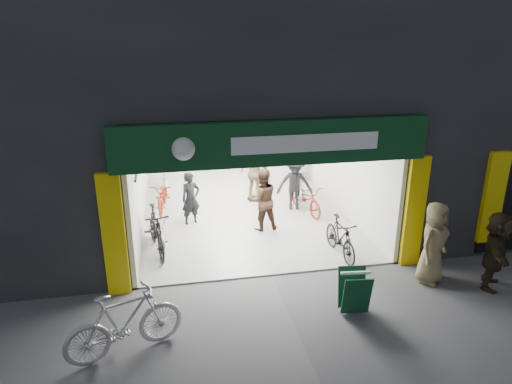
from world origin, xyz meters
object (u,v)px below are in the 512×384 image
object	(u,v)px
bike_right_front	(340,238)
sandwich_board	(354,290)
bike_left_front	(157,228)
pedestrian_near	(433,243)
parked_bike	(124,323)

from	to	relation	value
bike_right_front	sandwich_board	world-z (taller)	bike_right_front
bike_left_front	pedestrian_near	distance (m)	6.46
parked_bike	pedestrian_near	world-z (taller)	pedestrian_near
pedestrian_near	sandwich_board	bearing A→B (deg)	165.81
parked_bike	bike_right_front	bearing A→B (deg)	-80.45
pedestrian_near	bike_right_front	bearing A→B (deg)	101.51
bike_left_front	parked_bike	distance (m)	4.07
pedestrian_near	bike_left_front	bearing A→B (deg)	118.99
bike_right_front	parked_bike	bearing A→B (deg)	-154.36
bike_left_front	bike_right_front	distance (m)	4.50
bike_left_front	sandwich_board	xyz separation A→B (m)	(3.72, -3.63, -0.03)
bike_left_front	bike_right_front	world-z (taller)	bike_right_front
bike_right_front	parked_bike	xyz separation A→B (m)	(-4.77, -2.62, 0.10)
bike_left_front	sandwich_board	world-z (taller)	bike_left_front
bike_left_front	pedestrian_near	size ratio (longest dim) A/B	1.02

